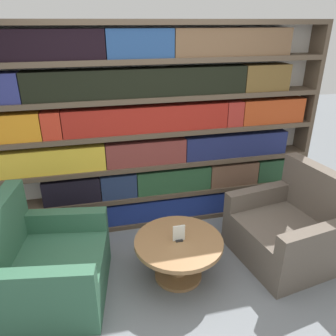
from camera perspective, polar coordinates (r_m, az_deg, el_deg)
name	(u,v)px	position (r m, az deg, el deg)	size (l,w,h in m)	color
ground_plane	(187,300)	(2.98, 3.37, -21.91)	(14.00, 14.00, 0.00)	slate
bookshelf	(155,132)	(3.48, -2.33, 6.30)	(3.58, 0.30, 2.16)	silver
armchair_left	(46,267)	(3.00, -20.44, -15.85)	(0.98, 1.02, 0.88)	#336047
armchair_right	(289,230)	(3.44, 20.34, -10.10)	(0.98, 1.02, 0.88)	brown
coffee_table	(179,250)	(2.99, 1.90, -14.16)	(0.78, 0.78, 0.40)	olive
table_sign	(179,234)	(2.89, 1.95, -11.44)	(0.11, 0.06, 0.15)	black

